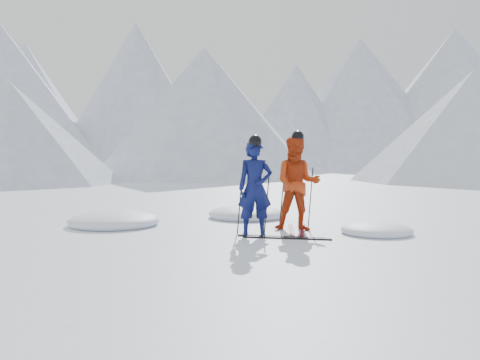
{
  "coord_description": "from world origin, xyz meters",
  "views": [
    {
      "loc": [
        -1.85,
        -9.58,
        1.63
      ],
      "look_at": [
        -1.76,
        0.5,
        1.1
      ],
      "focal_mm": 38.0,
      "sensor_mm": 36.0,
      "label": 1
    }
  ],
  "objects": [
    {
      "name": "pole_red_left",
      "position": [
        -0.85,
        1.32,
        0.67
      ],
      "size": [
        0.13,
        0.1,
        1.33
      ],
      "primitive_type": "cylinder",
      "rotation": [
        0.06,
        0.08,
        0.0
      ],
      "color": "black",
      "rests_on": "ground"
    },
    {
      "name": "ground",
      "position": [
        0.0,
        0.0,
        0.0
      ],
      "size": [
        160.0,
        160.0,
        0.0
      ],
      "primitive_type": "plane",
      "color": "white",
      "rests_on": "ground"
    },
    {
      "name": "skier_blue",
      "position": [
        -1.47,
        0.41,
        0.94
      ],
      "size": [
        0.74,
        0.53,
        1.88
      ],
      "primitive_type": "imported",
      "rotation": [
        0.0,
        0.0,
        0.13
      ],
      "color": "#0C1249",
      "rests_on": "ground"
    },
    {
      "name": "ski_worn_right",
      "position": [
        -0.43,
        1.07,
        0.01
      ],
      "size": [
        0.34,
        1.69,
        0.03
      ],
      "primitive_type": "cube",
      "rotation": [
        0.0,
        0.0,
        -0.15
      ],
      "color": "black",
      "rests_on": "ground"
    },
    {
      "name": "skier_red",
      "position": [
        -0.55,
        1.07,
        1.0
      ],
      "size": [
        1.05,
        0.86,
        2.0
      ],
      "primitive_type": "imported",
      "rotation": [
        0.0,
        0.0,
        -0.12
      ],
      "color": "#BE350F",
      "rests_on": "ground"
    },
    {
      "name": "pole_blue_right",
      "position": [
        -1.22,
        0.66,
        0.63
      ],
      "size": [
        0.12,
        0.07,
        1.25
      ],
      "primitive_type": "cylinder",
      "rotation": [
        -0.04,
        0.08,
        0.0
      ],
      "color": "black",
      "rests_on": "ground"
    },
    {
      "name": "ski_loose_b",
      "position": [
        -0.87,
        0.02,
        0.01
      ],
      "size": [
        1.68,
        0.43,
        0.03
      ],
      "primitive_type": "cube",
      "rotation": [
        0.0,
        0.0,
        1.37
      ],
      "color": "black",
      "rests_on": "ground"
    },
    {
      "name": "snow_lumps",
      "position": [
        -1.96,
        1.8,
        0.0
      ],
      "size": [
        9.23,
        6.25,
        0.45
      ],
      "color": "white",
      "rests_on": "ground"
    },
    {
      "name": "ski_loose_a",
      "position": [
        -0.97,
        0.17,
        0.01
      ],
      "size": [
        1.67,
        0.49,
        0.03
      ],
      "primitive_type": "cube",
      "rotation": [
        0.0,
        0.0,
        1.33
      ],
      "color": "black",
      "rests_on": "ground"
    },
    {
      "name": "pole_red_right",
      "position": [
        -0.25,
        1.22,
        0.67
      ],
      "size": [
        0.13,
        0.09,
        1.33
      ],
      "primitive_type": "cylinder",
      "rotation": [
        -0.05,
        0.08,
        0.0
      ],
      "color": "black",
      "rests_on": "ground"
    },
    {
      "name": "pole_blue_left",
      "position": [
        -1.77,
        0.56,
        0.63
      ],
      "size": [
        0.12,
        0.09,
        1.25
      ],
      "primitive_type": "cylinder",
      "rotation": [
        0.05,
        0.08,
        0.0
      ],
      "color": "black",
      "rests_on": "ground"
    },
    {
      "name": "ski_worn_left",
      "position": [
        -0.67,
        1.07,
        0.01
      ],
      "size": [
        0.23,
        1.7,
        0.03
      ],
      "primitive_type": "cube",
      "rotation": [
        0.0,
        0.0,
        -0.08
      ],
      "color": "black",
      "rests_on": "ground"
    },
    {
      "name": "mountain_range",
      "position": [
        5.71,
        35.31,
        6.72
      ],
      "size": [
        106.15,
        62.94,
        15.53
      ],
      "color": "#B2BCD1",
      "rests_on": "ground"
    }
  ]
}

